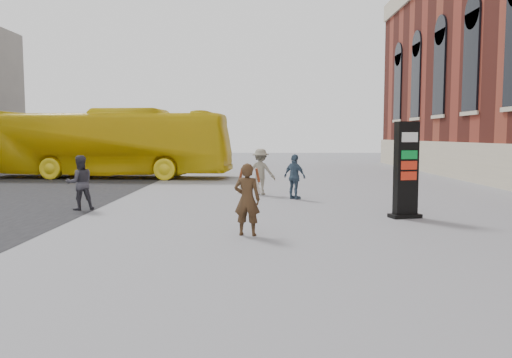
{
  "coord_description": "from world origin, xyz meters",
  "views": [
    {
      "loc": [
        -0.34,
        -11.26,
        2.13
      ],
      "look_at": [
        -0.38,
        0.24,
        1.12
      ],
      "focal_mm": 35.0,
      "sensor_mm": 36.0,
      "label": 1
    }
  ],
  "objects_px": {
    "bus": "(108,144)",
    "pedestrian_b": "(261,172)",
    "pedestrian_c": "(295,177)",
    "info_pylon": "(406,170)",
    "woman": "(247,199)",
    "pedestrian_a": "(80,183)"
  },
  "relations": [
    {
      "from": "pedestrian_a",
      "to": "info_pylon",
      "type": "bearing_deg",
      "value": 141.23
    },
    {
      "from": "pedestrian_b",
      "to": "pedestrian_c",
      "type": "height_order",
      "value": "pedestrian_b"
    },
    {
      "from": "info_pylon",
      "to": "bus",
      "type": "xyz_separation_m",
      "value": [
        -11.38,
        12.32,
        0.48
      ]
    },
    {
      "from": "pedestrian_a",
      "to": "pedestrian_c",
      "type": "distance_m",
      "value": 6.78
    },
    {
      "from": "info_pylon",
      "to": "pedestrian_c",
      "type": "relative_size",
      "value": 1.65
    },
    {
      "from": "pedestrian_b",
      "to": "bus",
      "type": "bearing_deg",
      "value": -24.96
    },
    {
      "from": "bus",
      "to": "pedestrian_c",
      "type": "bearing_deg",
      "value": -129.7
    },
    {
      "from": "info_pylon",
      "to": "pedestrian_b",
      "type": "xyz_separation_m",
      "value": [
        -3.71,
        5.07,
        -0.41
      ]
    },
    {
      "from": "woman",
      "to": "pedestrian_b",
      "type": "distance_m",
      "value": 7.37
    },
    {
      "from": "info_pylon",
      "to": "pedestrian_c",
      "type": "distance_m",
      "value": 4.61
    },
    {
      "from": "pedestrian_a",
      "to": "pedestrian_c",
      "type": "relative_size",
      "value": 1.04
    },
    {
      "from": "bus",
      "to": "pedestrian_b",
      "type": "distance_m",
      "value": 10.6
    },
    {
      "from": "info_pylon",
      "to": "pedestrian_c",
      "type": "bearing_deg",
      "value": 109.57
    },
    {
      "from": "woman",
      "to": "pedestrian_b",
      "type": "relative_size",
      "value": 0.93
    },
    {
      "from": "bus",
      "to": "info_pylon",
      "type": "bearing_deg",
      "value": -132.85
    },
    {
      "from": "bus",
      "to": "pedestrian_c",
      "type": "distance_m",
      "value": 12.3
    },
    {
      "from": "pedestrian_a",
      "to": "pedestrian_c",
      "type": "bearing_deg",
      "value": 171.0
    },
    {
      "from": "bus",
      "to": "pedestrian_a",
      "type": "xyz_separation_m",
      "value": [
        2.48,
        -10.99,
        -0.94
      ]
    },
    {
      "from": "bus",
      "to": "pedestrian_b",
      "type": "height_order",
      "value": "bus"
    },
    {
      "from": "woman",
      "to": "pedestrian_c",
      "type": "relative_size",
      "value": 1.03
    },
    {
      "from": "pedestrian_c",
      "to": "pedestrian_b",
      "type": "bearing_deg",
      "value": -3.64
    },
    {
      "from": "info_pylon",
      "to": "pedestrian_b",
      "type": "bearing_deg",
      "value": 111.56
    }
  ]
}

